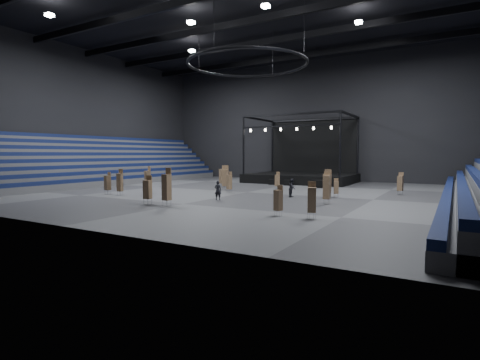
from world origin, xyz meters
The scene contains 31 objects.
floor centered at (0.00, 0.00, 0.00)m, with size 50.00×50.00×0.00m, color #474749.
ceiling centered at (0.00, 0.00, 18.00)m, with size 50.00×42.00×0.20m, color black.
wall_back centered at (0.00, 21.00, 9.00)m, with size 50.00×0.20×18.00m, color black.
wall_front centered at (0.00, -21.00, 9.00)m, with size 50.00×0.20×18.00m, color black.
wall_left centered at (-25.00, 0.00, 9.00)m, with size 0.20×42.00×18.00m, color black.
bleachers_left centered at (-22.94, 0.00, 1.73)m, with size 7.20×40.00×6.40m.
stage centered at (0.00, 16.24, 1.45)m, with size 14.00×10.00×9.20m.
truss_ring centered at (0.00, 0.00, 13.00)m, with size 12.30×12.30×5.15m.
roof_girders centered at (0.00, 0.00, 17.20)m, with size 49.00×30.35×0.70m.
floodlights centered at (0.00, -4.00, 16.60)m, with size 28.60×16.60×0.25m.
flight_case_left centered at (-1.74, 9.99, 0.35)m, with size 1.06×0.53×0.70m, color black.
flight_case_mid centered at (0.42, 9.86, 0.34)m, with size 1.03×0.52×0.69m, color black.
flight_case_right centered at (4.57, 8.62, 0.45)m, with size 1.35×0.68×0.90m, color black.
chair_stack_0 centered at (-10.98, -8.47, 1.16)m, with size 0.56×0.56×2.17m.
chair_stack_1 centered at (9.23, 0.05, 0.94)m, with size 0.53×0.53×1.74m.
chair_stack_2 centered at (1.37, 4.49, 1.03)m, with size 0.45×0.45×1.95m.
chair_stack_3 centered at (-0.35, -11.99, 1.49)m, with size 0.56×0.56×2.91m.
chair_stack_4 centered at (-3.14, 0.75, 1.41)m, with size 0.63×0.63×2.72m.
chair_stack_5 centered at (8.58, -0.26, 1.30)m, with size 0.56×0.56×2.52m.
chair_stack_6 centered at (14.00, 5.30, 1.16)m, with size 0.55×0.55×2.18m.
chair_stack_7 centered at (8.88, -11.99, 1.05)m, with size 0.54×0.54×1.98m.
chair_stack_8 centered at (-8.00, -6.06, 1.39)m, with size 0.61×0.61×2.74m.
chair_stack_9 centered at (-2.31, -11.99, 1.21)m, with size 0.62×0.62×2.27m.
chair_stack_10 centered at (9.87, -4.92, 1.40)m, with size 0.50×0.50×2.75m.
chair_stack_11 centered at (5.76, 8.01, 1.05)m, with size 0.46×0.46×1.99m.
chair_stack_12 centered at (-9.25, -8.49, 1.28)m, with size 0.55×0.55×2.52m.
chair_stack_13 centered at (11.09, -11.99, 1.21)m, with size 0.65×0.65×2.30m.
chair_stack_14 centered at (-5.63, 3.96, 1.34)m, with size 0.67×0.67×2.58m.
chair_stack_15 centered at (-1.39, -1.24, 1.11)m, with size 0.53×0.53×2.15m.
man_center centered at (0.94, -6.90, 0.83)m, with size 0.60×0.40×1.65m, color black.
crew_member centered at (5.70, -1.80, 0.85)m, with size 0.82×0.64×1.70m, color black.
Camera 1 is at (18.57, -33.65, 3.96)m, focal length 28.00 mm.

